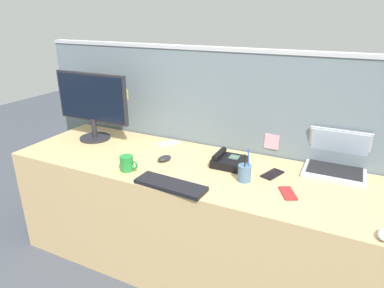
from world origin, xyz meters
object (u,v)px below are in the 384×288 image
Objects in this scene: cell_phone_red_case at (288,193)px; desk_phone at (228,161)px; cell_phone_silver_slab at (168,143)px; computer_mouse_right_hand at (164,158)px; pen_cup at (244,173)px; desktop_monitor at (92,102)px; keyboard_main at (171,185)px; coffee_mug at (127,163)px; cell_phone_black_slab at (272,174)px; laptop at (336,162)px.

desk_phone is at bearing 126.53° from cell_phone_red_case.
desk_phone is 1.22× the size of cell_phone_silver_slab.
pen_cup is at bearing 13.52° from computer_mouse_right_hand.
desktop_monitor reaches higher than keyboard_main.
desktop_monitor is 1.07m from desk_phone.
cell_phone_red_case is (0.78, -0.08, -0.01)m from computer_mouse_right_hand.
pen_cup is at bearing 142.66° from cell_phone_red_case.
keyboard_main is 0.41m from pen_cup.
keyboard_main is at bearing 171.05° from cell_phone_red_case.
desktop_monitor is 1.23m from pen_cup.
computer_mouse_right_hand is at bearing -10.84° from desktop_monitor.
computer_mouse_right_hand is 0.74× the size of cell_phone_red_case.
pen_cup reaches higher than cell_phone_silver_slab.
coffee_mug reaches higher than computer_mouse_right_hand.
desktop_monitor reaches higher than desk_phone.
cell_phone_silver_slab and cell_phone_red_case have the same top height.
coffee_mug is at bearing 172.07° from keyboard_main.
cell_phone_silver_slab is 1.05× the size of cell_phone_black_slab.
pen_cup is 0.68m from coffee_mug.
desktop_monitor is at bearing -132.59° from cell_phone_silver_slab.
laptop is 1.81× the size of desk_phone.
pen_cup is 0.26m from cell_phone_red_case.
desktop_monitor reaches higher than cell_phone_black_slab.
coffee_mug is (-0.79, -0.31, 0.04)m from cell_phone_black_slab.
desktop_monitor is 5.04× the size of coffee_mug.
laptop is 1.03m from computer_mouse_right_hand.
desktop_monitor reaches higher than laptop.
computer_mouse_right_hand is at bearing 59.10° from coffee_mug.
desktop_monitor is 0.62m from cell_phone_silver_slab.
cell_phone_black_slab is at bearing -146.30° from laptop.
desktop_monitor is 0.99m from keyboard_main.
desktop_monitor is 1.74× the size of laptop.
cell_phone_black_slab is (-0.32, -0.21, -0.05)m from laptop.
pen_cup is 1.22× the size of cell_phone_silver_slab.
desk_phone is 0.61m from coffee_mug.
desktop_monitor reaches higher than cell_phone_red_case.
cell_phone_red_case is (0.58, 0.20, -0.01)m from keyboard_main.
pen_cup reaches higher than keyboard_main.
cell_phone_red_case is at bearing 12.46° from cell_phone_silver_slab.
cell_phone_black_slab is at bearing 48.33° from pen_cup.
coffee_mug reaches higher than cell_phone_silver_slab.
keyboard_main is 3.39× the size of coffee_mug.
pen_cup reaches higher than cell_phone_red_case.
cell_phone_red_case is 0.22m from cell_phone_black_slab.
desktop_monitor reaches higher than coffee_mug.
cell_phone_red_case is 0.93× the size of cell_phone_black_slab.
laptop is 1.22m from coffee_mug.
pen_cup is at bearing -45.14° from desk_phone.
laptop is 0.63m from desk_phone.
keyboard_main is 2.13× the size of pen_cup.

